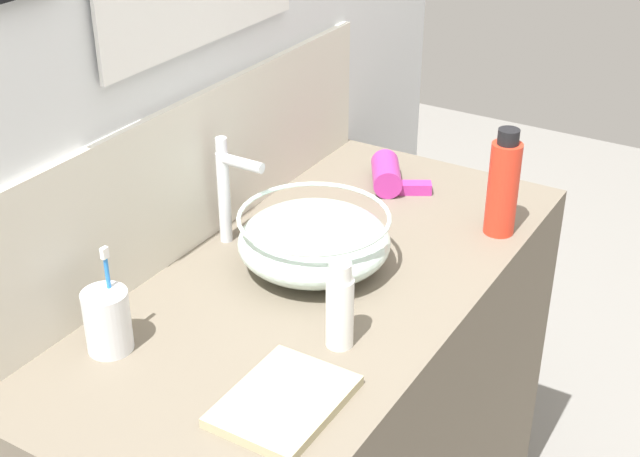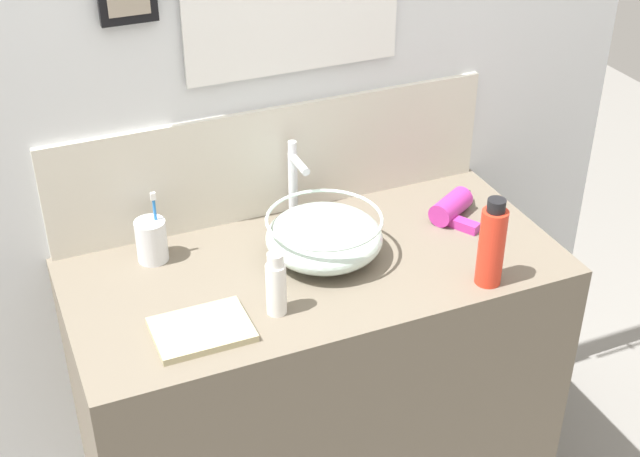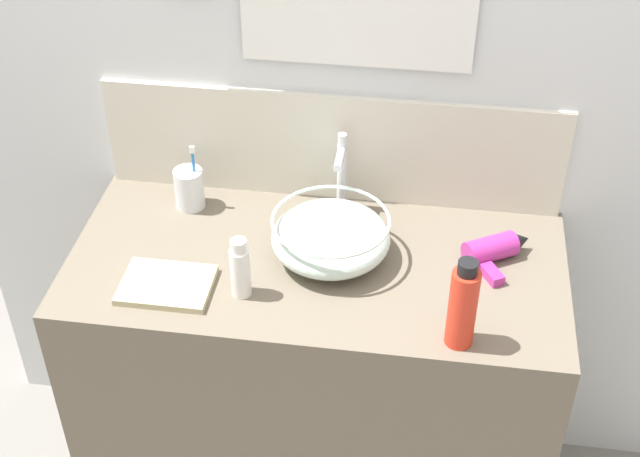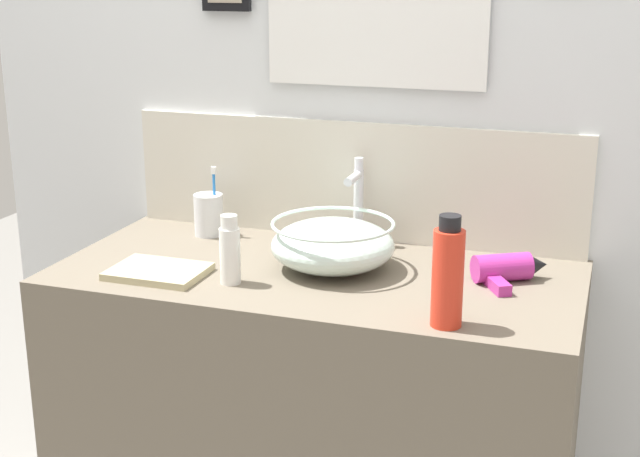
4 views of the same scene
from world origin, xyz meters
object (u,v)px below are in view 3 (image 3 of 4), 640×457
hair_drier (496,249)px  toothbrush_cup (189,188)px  shampoo_bottle (463,306)px  hand_towel (167,285)px  glass_bowl_sink (331,237)px  soap_dispenser (240,269)px  faucet (341,169)px

hair_drier → toothbrush_cup: 0.77m
shampoo_bottle → hand_towel: size_ratio=1.06×
glass_bowl_sink → soap_dispenser: bearing=-138.8°
hair_drier → hand_towel: (-0.73, -0.21, -0.02)m
glass_bowl_sink → soap_dispenser: (-0.18, -0.16, 0.01)m
hand_towel → shampoo_bottle: bearing=-6.6°
hair_drier → shampoo_bottle: size_ratio=0.83×
faucet → hair_drier: 0.42m
toothbrush_cup → hand_towel: size_ratio=0.86×
hand_towel → toothbrush_cup: bearing=94.7°
hair_drier → shampoo_bottle: (-0.08, -0.29, 0.07)m
faucet → soap_dispenser: (-0.18, -0.35, -0.05)m
faucet → hand_towel: 0.51m
glass_bowl_sink → toothbrush_cup: bearing=158.4°
toothbrush_cup → soap_dispenser: size_ratio=1.17×
shampoo_bottle → hand_towel: shampoo_bottle is taller
faucet → hand_towel: bearing=-134.9°
faucet → toothbrush_cup: bearing=-174.0°
hair_drier → shampoo_bottle: 0.31m
soap_dispenser → hand_towel: size_ratio=0.74×
soap_dispenser → hand_towel: soap_dispenser is taller
glass_bowl_sink → toothbrush_cup: (-0.38, 0.15, -0.00)m
faucet → shampoo_bottle: shampoo_bottle is taller
toothbrush_cup → faucet: bearing=6.0°
glass_bowl_sink → hair_drier: (0.38, 0.05, -0.03)m
glass_bowl_sink → shampoo_bottle: (0.30, -0.24, 0.04)m
hair_drier → shampoo_bottle: bearing=-105.5°
glass_bowl_sink → hand_towel: 0.39m
toothbrush_cup → glass_bowl_sink: bearing=-21.6°
hair_drier → shampoo_bottle: shampoo_bottle is taller
toothbrush_cup → soap_dispenser: (0.20, -0.31, 0.02)m
shampoo_bottle → hand_towel: (-0.66, 0.08, -0.09)m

